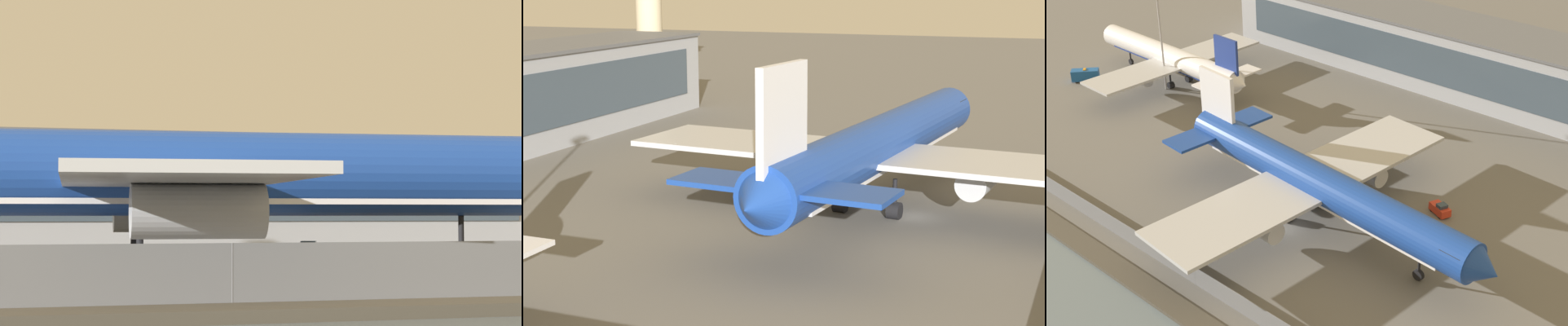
{
  "view_description": "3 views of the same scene",
  "coord_description": "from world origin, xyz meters",
  "views": [
    {
      "loc": [
        -9.97,
        -56.54,
        3.88
      ],
      "look_at": [
        6.46,
        3.03,
        6.95
      ],
      "focal_mm": 70.0,
      "sensor_mm": 36.0,
      "label": 1
    },
    {
      "loc": [
        -77.43,
        -16.89,
        21.95
      ],
      "look_at": [
        4.13,
        14.57,
        3.18
      ],
      "focal_mm": 60.0,
      "sensor_mm": 36.0,
      "label": 2
    },
    {
      "loc": [
        56.0,
        -59.17,
        55.54
      ],
      "look_at": [
        -3.34,
        8.14,
        5.52
      ],
      "focal_mm": 50.0,
      "sensor_mm": 36.0,
      "label": 3
    }
  ],
  "objects": [
    {
      "name": "shoreline_seawall",
      "position": [
        0.0,
        -20.5,
        0.25
      ],
      "size": [
        320.0,
        3.0,
        0.5
      ],
      "color": "#474238",
      "rests_on": "ground"
    },
    {
      "name": "baggage_tug",
      "position": [
        13.66,
        16.85,
        0.81
      ],
      "size": [
        3.57,
        2.73,
        1.8
      ],
      "color": "red",
      "rests_on": "ground"
    },
    {
      "name": "cargo_jet_blue",
      "position": [
        1.68,
        4.05,
        6.08
      ],
      "size": [
        55.39,
        47.77,
        15.93
      ],
      "color": "#193D93",
      "rests_on": "ground"
    },
    {
      "name": "terminal_building",
      "position": [
        -2.18,
        57.29,
        6.35
      ],
      "size": [
        115.29,
        15.63,
        12.68
      ],
      "color": "#9EA3AD",
      "rests_on": "ground"
    },
    {
      "name": "ground_plane",
      "position": [
        0.0,
        0.0,
        0.0
      ],
      "size": [
        500.0,
        500.0,
        0.0
      ],
      "primitive_type": "plane",
      "color": "#66635E"
    },
    {
      "name": "perimeter_fence",
      "position": [
        0.0,
        -16.0,
        1.33
      ],
      "size": [
        280.0,
        0.1,
        2.67
      ],
      "color": "slate",
      "rests_on": "ground"
    }
  ]
}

